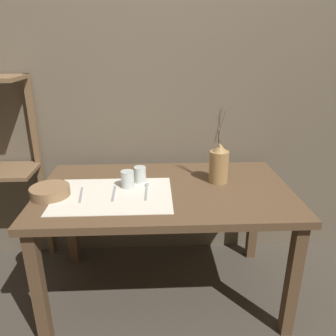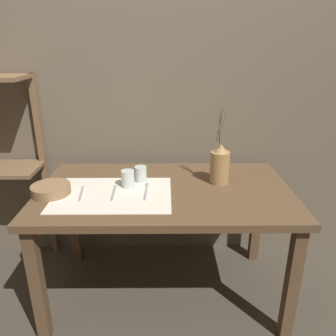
# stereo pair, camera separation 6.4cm
# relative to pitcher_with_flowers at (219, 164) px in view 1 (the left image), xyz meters

# --- Properties ---
(ground_plane) EXTENTS (12.00, 12.00, 0.00)m
(ground_plane) POSITION_rel_pitcher_with_flowers_xyz_m (-0.31, -0.08, -0.82)
(ground_plane) COLOR #473F35
(stone_wall_back) EXTENTS (7.00, 0.06, 2.40)m
(stone_wall_back) POSITION_rel_pitcher_with_flowers_xyz_m (-0.31, 0.43, 0.38)
(stone_wall_back) COLOR #6B5E4C
(stone_wall_back) RESTS_ON ground_plane
(wooden_table) EXTENTS (1.39, 0.80, 0.71)m
(wooden_table) POSITION_rel_pitcher_with_flowers_xyz_m (-0.31, -0.08, -0.19)
(wooden_table) COLOR brown
(wooden_table) RESTS_ON ground_plane
(linen_cloth) EXTENTS (0.61, 0.44, 0.00)m
(linen_cloth) POSITION_rel_pitcher_with_flowers_xyz_m (-0.59, -0.16, -0.11)
(linen_cloth) COLOR silver
(linen_cloth) RESTS_ON wooden_table
(pitcher_with_flowers) EXTENTS (0.11, 0.11, 0.44)m
(pitcher_with_flowers) POSITION_rel_pitcher_with_flowers_xyz_m (0.00, 0.00, 0.00)
(pitcher_with_flowers) COLOR #A87F4C
(pitcher_with_flowers) RESTS_ON wooden_table
(wooden_bowl) EXTENTS (0.20, 0.20, 0.05)m
(wooden_bowl) POSITION_rel_pitcher_with_flowers_xyz_m (-0.91, -0.15, -0.08)
(wooden_bowl) COLOR #8E6B47
(wooden_bowl) RESTS_ON wooden_table
(glass_tumbler_near) EXTENTS (0.07, 0.07, 0.09)m
(glass_tumbler_near) POSITION_rel_pitcher_with_flowers_xyz_m (-0.52, -0.06, -0.06)
(glass_tumbler_near) COLOR silver
(glass_tumbler_near) RESTS_ON wooden_table
(glass_tumbler_far) EXTENTS (0.07, 0.07, 0.09)m
(glass_tumbler_far) POSITION_rel_pitcher_with_flowers_xyz_m (-0.45, 0.01, -0.06)
(glass_tumbler_far) COLOR silver
(glass_tumbler_far) RESTS_ON wooden_table
(fork_outer) EXTENTS (0.04, 0.19, 0.00)m
(fork_outer) POSITION_rel_pitcher_with_flowers_xyz_m (-0.75, -0.15, -0.10)
(fork_outer) COLOR #939399
(fork_outer) RESTS_ON wooden_table
(knife_center) EXTENTS (0.02, 0.19, 0.00)m
(knife_center) POSITION_rel_pitcher_with_flowers_xyz_m (-0.58, -0.14, -0.10)
(knife_center) COLOR #939399
(knife_center) RESTS_ON wooden_table
(spoon_inner) EXTENTS (0.02, 0.20, 0.02)m
(spoon_inner) POSITION_rel_pitcher_with_flowers_xyz_m (-0.41, -0.08, -0.10)
(spoon_inner) COLOR #939399
(spoon_inner) RESTS_ON wooden_table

